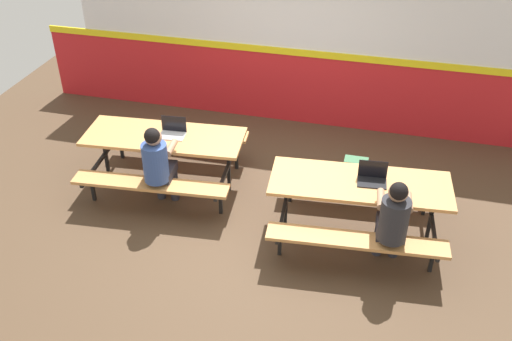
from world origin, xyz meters
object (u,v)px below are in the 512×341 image
object	(u,v)px
laptop_dark	(372,178)
student_further	(393,218)
picnic_table_right	(359,194)
backpack_dark	(355,174)
laptop_silver	(173,131)
student_nearer	(158,162)
picnic_table_left	(165,146)

from	to	relation	value
laptop_dark	student_further	bearing A→B (deg)	-64.74
picnic_table_right	backpack_dark	bearing A→B (deg)	97.07
student_further	laptop_dark	size ratio (longest dim) A/B	3.58
laptop_dark	laptop_silver	bearing A→B (deg)	170.54
picnic_table_right	student_further	distance (m)	0.67
laptop_silver	backpack_dark	bearing A→B (deg)	11.56
student_nearer	laptop_silver	xyz separation A→B (m)	(-0.03, 0.59, 0.08)
picnic_table_right	laptop_dark	world-z (taller)	laptop_dark
laptop_dark	backpack_dark	world-z (taller)	laptop_dark
student_nearer	backpack_dark	size ratio (longest dim) A/B	2.74
student_nearer	student_further	xyz separation A→B (m)	(2.76, -0.40, 0.00)
picnic_table_left	laptop_dark	size ratio (longest dim) A/B	6.13
laptop_silver	picnic_table_right	bearing A→B (deg)	-11.02
student_further	laptop_silver	distance (m)	2.96
student_nearer	picnic_table_right	bearing A→B (deg)	3.04
laptop_dark	backpack_dark	distance (m)	1.08
picnic_table_left	laptop_dark	distance (m)	2.66
student_nearer	student_further	bearing A→B (deg)	-8.25
laptop_silver	backpack_dark	size ratio (longest dim) A/B	0.77
picnic_table_right	backpack_dark	distance (m)	1.01
laptop_silver	student_further	bearing A→B (deg)	-19.60
student_further	laptop_dark	bearing A→B (deg)	115.26
picnic_table_right	student_nearer	world-z (taller)	student_nearer
picnic_table_right	laptop_silver	bearing A→B (deg)	168.98
picnic_table_left	student_nearer	distance (m)	0.58
picnic_table_right	student_further	xyz separation A→B (m)	(0.39, -0.53, 0.13)
picnic_table_right	student_nearer	bearing A→B (deg)	-176.96
picnic_table_right	laptop_dark	xyz separation A→B (m)	(0.12, 0.05, 0.21)
picnic_table_left	picnic_table_right	size ratio (longest dim) A/B	1.00
student_nearer	laptop_silver	world-z (taller)	student_nearer
picnic_table_right	backpack_dark	xyz separation A→B (m)	(-0.12, 0.93, -0.36)
laptop_dark	backpack_dark	xyz separation A→B (m)	(-0.24, 0.89, -0.57)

